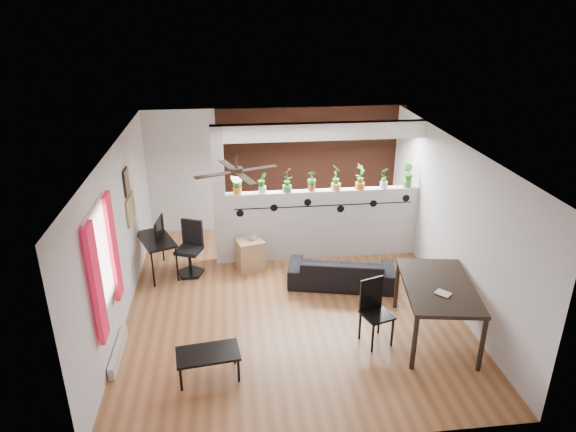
{
  "coord_description": "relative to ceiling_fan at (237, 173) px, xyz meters",
  "views": [
    {
      "loc": [
        -0.87,
        -7.24,
        4.56
      ],
      "look_at": [
        0.03,
        0.6,
        1.25
      ],
      "focal_mm": 32.0,
      "sensor_mm": 36.0,
      "label": 1
    }
  ],
  "objects": [
    {
      "name": "room_shell",
      "position": [
        0.8,
        0.3,
        -1.01
      ],
      "size": [
        6.3,
        7.1,
        2.9
      ],
      "color": "brown",
      "rests_on": "ground"
    },
    {
      "name": "partition_wall",
      "position": [
        1.6,
        1.8,
        -1.64
      ],
      "size": [
        3.6,
        0.18,
        1.35
      ],
      "primitive_type": "cube",
      "color": "#BCBCC1",
      "rests_on": "ground"
    },
    {
      "name": "ceiling_header",
      "position": [
        1.6,
        1.8,
        0.14
      ],
      "size": [
        3.6,
        0.18,
        0.3
      ],
      "primitive_type": "cube",
      "color": "white",
      "rests_on": "room_shell"
    },
    {
      "name": "pier_column",
      "position": [
        -0.31,
        1.8,
        -1.01
      ],
      "size": [
        0.22,
        0.2,
        2.6
      ],
      "primitive_type": "cube",
      "color": "#BCBCC1",
      "rests_on": "ground"
    },
    {
      "name": "brick_panel",
      "position": [
        1.6,
        3.27,
        -1.01
      ],
      "size": [
        3.9,
        0.05,
        2.6
      ],
      "primitive_type": "cube",
      "color": "#9C482D",
      "rests_on": "ground"
    },
    {
      "name": "vine_decal",
      "position": [
        1.6,
        1.7,
        -1.23
      ],
      "size": [
        3.31,
        0.01,
        0.3
      ],
      "color": "black",
      "rests_on": "partition_wall"
    },
    {
      "name": "window_assembly",
      "position": [
        -1.76,
        -0.9,
        -0.81
      ],
      "size": [
        0.09,
        1.3,
        1.55
      ],
      "color": "white",
      "rests_on": "room_shell"
    },
    {
      "name": "baseboard_heater",
      "position": [
        -1.74,
        -0.9,
        -2.22
      ],
      "size": [
        0.08,
        1.0,
        0.18
      ],
      "primitive_type": "cube",
      "color": "beige",
      "rests_on": "ground"
    },
    {
      "name": "corkboard",
      "position": [
        -1.78,
        1.25,
        -0.96
      ],
      "size": [
        0.03,
        0.6,
        0.45
      ],
      "primitive_type": "cube",
      "color": "#977C49",
      "rests_on": "room_shell"
    },
    {
      "name": "framed_art",
      "position": [
        -1.78,
        1.2,
        -0.46
      ],
      "size": [
        0.03,
        0.34,
        0.44
      ],
      "color": "#8C7259",
      "rests_on": "room_shell"
    },
    {
      "name": "ceiling_fan",
      "position": [
        0.0,
        0.0,
        0.0
      ],
      "size": [
        1.19,
        1.19,
        0.43
      ],
      "color": "black",
      "rests_on": "room_shell"
    },
    {
      "name": "potted_plant_0",
      "position": [
        0.02,
        1.8,
        -0.74
      ],
      "size": [
        0.25,
        0.22,
        0.43
      ],
      "color": "orange",
      "rests_on": "partition_wall"
    },
    {
      "name": "potted_plant_1",
      "position": [
        0.47,
        1.8,
        -0.76
      ],
      "size": [
        0.21,
        0.17,
        0.39
      ],
      "color": "silver",
      "rests_on": "partition_wall"
    },
    {
      "name": "potted_plant_2",
      "position": [
        0.92,
        1.8,
        -0.72
      ],
      "size": [
        0.29,
        0.31,
        0.46
      ],
      "color": "#338D45",
      "rests_on": "partition_wall"
    },
    {
      "name": "potted_plant_3",
      "position": [
        1.37,
        1.8,
        -0.76
      ],
      "size": [
        0.19,
        0.15,
        0.38
      ],
      "color": "red",
      "rests_on": "partition_wall"
    },
    {
      "name": "potted_plant_4",
      "position": [
        1.83,
        1.8,
        -0.71
      ],
      "size": [
        0.25,
        0.29,
        0.49
      ],
      "color": "#C99347",
      "rests_on": "partition_wall"
    },
    {
      "name": "potted_plant_5",
      "position": [
        2.28,
        1.8,
        -0.71
      ],
      "size": [
        0.32,
        0.32,
        0.48
      ],
      "color": "#DF5B1A",
      "rests_on": "partition_wall"
    },
    {
      "name": "potted_plant_6",
      "position": [
        2.73,
        1.8,
        -0.75
      ],
      "size": [
        0.24,
        0.22,
        0.4
      ],
      "color": "silver",
      "rests_on": "partition_wall"
    },
    {
      "name": "potted_plant_7",
      "position": [
        3.18,
        1.8,
        -0.73
      ],
      "size": [
        0.27,
        0.29,
        0.44
      ],
      "color": "#388430",
      "rests_on": "partition_wall"
    },
    {
      "name": "sofa",
      "position": [
        1.74,
        0.69,
        -2.06
      ],
      "size": [
        1.83,
        1.04,
        0.51
      ],
      "primitive_type": "imported",
      "rotation": [
        0.0,
        0.0,
        2.92
      ],
      "color": "black",
      "rests_on": "ground"
    },
    {
      "name": "cube_shelf",
      "position": [
        0.2,
        1.46,
        -2.03
      ],
      "size": [
        0.55,
        0.51,
        0.57
      ],
      "primitive_type": "cube",
      "rotation": [
        0.0,
        0.0,
        0.25
      ],
      "color": "#A68157",
      "rests_on": "ground"
    },
    {
      "name": "cup",
      "position": [
        0.25,
        1.46,
        -1.7
      ],
      "size": [
        0.14,
        0.14,
        0.1
      ],
      "primitive_type": "imported",
      "rotation": [
        0.0,
        0.0,
        0.19
      ],
      "color": "gray",
      "rests_on": "cube_shelf"
    },
    {
      "name": "computer_desk",
      "position": [
        -1.45,
        1.46,
        -1.69
      ],
      "size": [
        0.83,
        1.08,
        0.69
      ],
      "color": "black",
      "rests_on": "ground"
    },
    {
      "name": "monitor",
      "position": [
        -1.45,
        1.61,
        -1.53
      ],
      "size": [
        0.31,
        0.09,
        0.17
      ],
      "primitive_type": "imported",
      "rotation": [
        0.0,
        0.0,
        1.45
      ],
      "color": "black",
      "rests_on": "computer_desk"
    },
    {
      "name": "office_chair",
      "position": [
        -0.86,
        1.39,
        -1.88
      ],
      "size": [
        0.53,
        0.54,
        0.98
      ],
      "color": "black",
      "rests_on": "ground"
    },
    {
      "name": "dining_table",
      "position": [
        2.77,
        -0.93,
        -1.54
      ],
      "size": [
        1.2,
        1.71,
        0.86
      ],
      "color": "black",
      "rests_on": "ground"
    },
    {
      "name": "book",
      "position": [
        2.67,
        -1.23,
        -1.44
      ],
      "size": [
        0.25,
        0.25,
        0.02
      ],
      "primitive_type": "imported",
      "rotation": [
        0.0,
        0.0,
        0.72
      ],
      "color": "gray",
      "rests_on": "dining_table"
    },
    {
      "name": "folding_chair",
      "position": [
        1.86,
        -0.9,
        -1.74
      ],
      "size": [
        0.5,
        0.5,
        0.97
      ],
      "color": "black",
      "rests_on": "ground"
    },
    {
      "name": "coffee_table",
      "position": [
        -0.48,
        -1.45,
        -1.98
      ],
      "size": [
        0.86,
        0.55,
        0.38
      ],
      "color": "black",
      "rests_on": "ground"
    }
  ]
}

